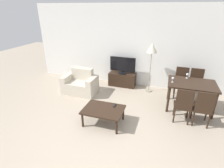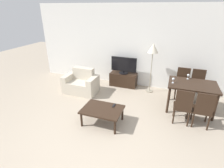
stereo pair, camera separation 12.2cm
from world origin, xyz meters
The scene contains 15 objects.
ground_plane centered at (0.00, 0.00, 0.00)m, with size 18.00×18.00×0.00m, color tan.
wall_back centered at (0.00, 3.29, 1.35)m, with size 7.30×0.06×2.70m.
armchair centered at (-1.45, 2.07, 0.29)m, with size 1.06×0.66×0.78m.
tv_stand centered at (-0.31, 3.02, 0.23)m, with size 0.92×0.40×0.47m.
tv centered at (-0.31, 3.02, 0.75)m, with size 0.88×0.31×0.57m.
coffee_table centered at (-0.16, 0.75, 0.35)m, with size 0.93×0.68×0.39m.
dining_table centered at (1.81, 2.12, 0.66)m, with size 1.20×0.85×0.76m.
dining_chair_near centered at (1.60, 1.38, 0.49)m, with size 0.40×0.40×0.90m.
dining_chair_far centered at (2.02, 2.85, 0.49)m, with size 0.40×0.40×0.90m.
dining_chair_near_right centered at (2.02, 1.38, 0.49)m, with size 0.40×0.40×0.90m.
dining_chair_far_left centered at (1.60, 2.85, 0.49)m, with size 0.40×0.40×0.90m.
floor_lamp centered at (0.63, 2.87, 1.37)m, with size 0.32×0.32×1.59m.
remote_primary centered at (0.05, 0.97, 0.40)m, with size 0.04×0.15×0.02m.
wine_glass_left centered at (1.69, 2.43, 0.86)m, with size 0.07×0.07×0.15m.
wine_glass_center centered at (1.32, 2.00, 0.86)m, with size 0.07×0.07×0.15m.
Camera 2 is at (1.24, -2.46, 2.58)m, focal length 28.00 mm.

